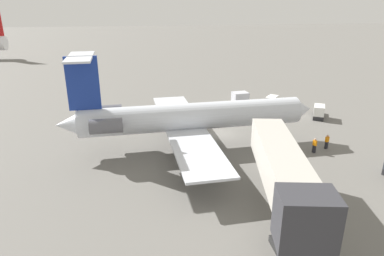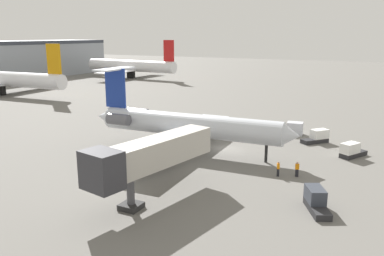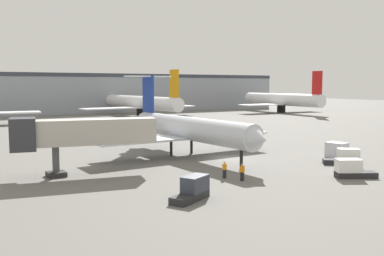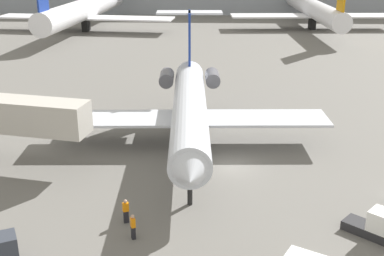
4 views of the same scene
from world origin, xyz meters
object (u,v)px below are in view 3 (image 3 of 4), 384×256
at_px(jet_bridge, 75,133).
at_px(baggage_tug_trailing, 193,189).
at_px(regional_jet, 186,128).
at_px(ground_crew_loader, 225,170).
at_px(cargo_container_uld, 337,150).
at_px(parked_airliner_centre, 141,103).
at_px(baggage_tug_spare, 345,158).
at_px(parked_airliner_east_mid, 282,100).
at_px(baggage_tug_lead, 352,169).
at_px(ground_crew_marshaller, 242,172).

relative_size(jet_bridge, baggage_tug_trailing, 3.50).
xyz_separation_m(regional_jet, ground_crew_loader, (-3.53, -13.64, -2.86)).
bearing_deg(regional_jet, cargo_container_uld, -34.47).
bearing_deg(parked_airliner_centre, baggage_tug_spare, -97.16).
height_order(jet_bridge, parked_airliner_centre, parked_airliner_centre).
bearing_deg(parked_airliner_east_mid, ground_crew_loader, -135.60).
distance_m(ground_crew_loader, parked_airliner_east_mid, 105.30).
height_order(ground_crew_loader, cargo_container_uld, cargo_container_uld).
bearing_deg(baggage_tug_trailing, regional_jet, 61.21).
height_order(jet_bridge, parked_airliner_east_mid, parked_airliner_east_mid).
relative_size(baggage_tug_lead, parked_airliner_centre, 0.10).
bearing_deg(ground_crew_loader, baggage_tug_spare, -4.45).
bearing_deg(baggage_tug_spare, parked_airliner_centre, 82.84).
xyz_separation_m(cargo_container_uld, parked_airliner_east_mid, (55.73, 70.93, 3.32)).
xyz_separation_m(regional_jet, baggage_tug_trailing, (-10.38, -18.90, -2.88)).
distance_m(ground_crew_loader, cargo_container_uld, 19.64).
bearing_deg(regional_jet, jet_bridge, -163.60).
relative_size(ground_crew_marshaller, baggage_tug_lead, 0.40).
relative_size(cargo_container_uld, parked_airliner_east_mid, 0.07).
relative_size(baggage_tug_lead, parked_airliner_east_mid, 0.11).
xyz_separation_m(baggage_tug_lead, cargo_container_uld, (8.41, 9.08, 0.13)).
bearing_deg(baggage_tug_trailing, baggage_tug_spare, 9.82).
height_order(parked_airliner_centre, parked_airliner_east_mid, parked_airliner_east_mid).
bearing_deg(regional_jet, parked_airliner_centre, 70.81).
relative_size(baggage_tug_spare, parked_airliner_east_mid, 0.11).
xyz_separation_m(jet_bridge, ground_crew_loader, (12.29, -8.98, -3.51)).
distance_m(baggage_tug_lead, parked_airliner_east_mid, 102.61).
xyz_separation_m(baggage_tug_lead, parked_airliner_centre, (15.30, 85.58, 3.30)).
bearing_deg(ground_crew_marshaller, parked_airliner_centre, 72.49).
distance_m(baggage_tug_lead, cargo_container_uld, 12.38).
relative_size(ground_crew_marshaller, cargo_container_uld, 0.65).
distance_m(regional_jet, baggage_tug_trailing, 21.76).
relative_size(ground_crew_marshaller, parked_airliner_centre, 0.04).
distance_m(ground_crew_marshaller, baggage_tug_lead, 11.22).
distance_m(cargo_container_uld, parked_airliner_east_mid, 90.27).
height_order(baggage_tug_lead, parked_airliner_centre, parked_airliner_centre).
bearing_deg(ground_crew_loader, parked_airliner_east_mid, 44.40).
height_order(baggage_tug_lead, parked_airliner_east_mid, parked_airliner_east_mid).
distance_m(ground_crew_marshaller, parked_airliner_east_mid, 106.08).
height_order(ground_crew_loader, baggage_tug_trailing, baggage_tug_trailing).
distance_m(baggage_tug_trailing, parked_airliner_east_mid, 113.88).
bearing_deg(baggage_tug_trailing, ground_crew_loader, 37.53).
bearing_deg(baggage_tug_lead, baggage_tug_spare, 44.55).
xyz_separation_m(regional_jet, baggage_tug_lead, (7.52, -20.02, -2.88)).
bearing_deg(cargo_container_uld, regional_jet, 145.53).
height_order(regional_jet, baggage_tug_trailing, regional_jet).
bearing_deg(ground_crew_loader, cargo_container_uld, 7.91).
height_order(baggage_tug_spare, parked_airliner_east_mid, parked_airliner_east_mid).
relative_size(regional_jet, baggage_tug_trailing, 6.85).
relative_size(regional_jet, parked_airliner_east_mid, 0.78).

